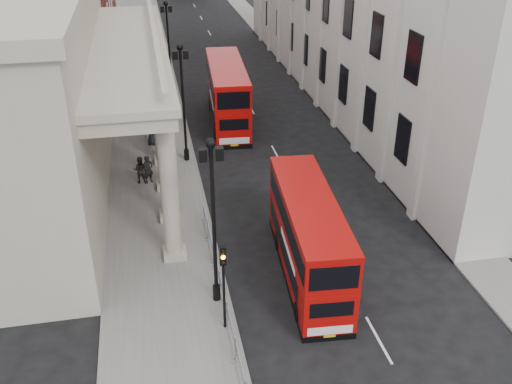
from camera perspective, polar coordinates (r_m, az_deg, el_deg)
ground at (r=24.97m, az=-1.21°, el=-16.36°), size 260.00×260.00×0.00m
sidewalk_west at (r=50.62m, az=-10.66°, el=7.64°), size 6.00×140.00×0.12m
sidewalk_east at (r=53.22m, az=7.54°, el=8.92°), size 3.00×140.00×0.12m
kerb at (r=50.70m, az=-7.31°, el=7.95°), size 0.20×140.00×0.14m
portico_building at (r=38.09m, az=-22.33°, el=8.56°), size 9.00×28.00×12.00m
lamp_post_south at (r=25.05m, az=-4.29°, el=-2.06°), size 1.05×0.44×8.32m
lamp_post_mid at (r=39.64m, az=-7.33°, el=9.52°), size 1.05×0.44×8.32m
lamp_post_north at (r=55.02m, az=-8.75°, el=14.76°), size 1.05×0.44×8.32m
traffic_light at (r=24.38m, az=-3.29°, el=-8.07°), size 0.28×0.33×4.30m
crowd_barriers at (r=26.10m, az=-2.88°, el=-12.02°), size 0.50×18.75×1.10m
bus_near at (r=28.37m, az=5.26°, el=-4.40°), size 3.15×10.20×4.34m
bus_far at (r=47.40m, az=-2.89°, el=9.88°), size 3.47×11.51×4.90m
pedestrian_a at (r=38.19m, az=-10.73°, el=2.24°), size 0.82×0.72×1.89m
pedestrian_b at (r=38.29m, az=-11.52°, el=2.20°), size 1.02×0.87×1.85m
pedestrian_c at (r=43.94m, az=-10.42°, el=5.85°), size 1.09×0.88×1.92m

